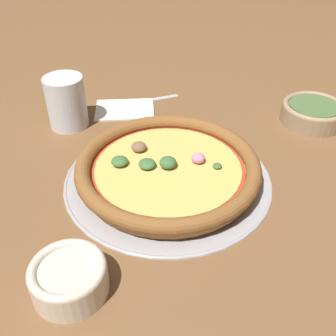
{
  "coord_description": "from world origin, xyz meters",
  "views": [
    {
      "loc": [
        0.15,
        0.53,
        0.45
      ],
      "look_at": [
        0.0,
        0.0,
        0.02
      ],
      "focal_mm": 42.0,
      "sensor_mm": 36.0,
      "label": 1
    }
  ],
  "objects_px": {
    "pizza": "(168,168)",
    "drinking_cup": "(66,102)",
    "napkin": "(125,109)",
    "bowl_near": "(69,277)",
    "pizza_tray": "(168,177)",
    "fork": "(137,102)",
    "bowl_far": "(313,112)"
  },
  "relations": [
    {
      "from": "pizza_tray",
      "to": "bowl_far",
      "type": "xyz_separation_m",
      "value": [
        -0.36,
        -0.11,
        0.02
      ]
    },
    {
      "from": "pizza",
      "to": "bowl_near",
      "type": "bearing_deg",
      "value": 46.24
    },
    {
      "from": "pizza_tray",
      "to": "napkin",
      "type": "distance_m",
      "value": 0.27
    },
    {
      "from": "pizza",
      "to": "drinking_cup",
      "type": "bearing_deg",
      "value": -56.8
    },
    {
      "from": "pizza_tray",
      "to": "napkin",
      "type": "height_order",
      "value": "same"
    },
    {
      "from": "bowl_far",
      "to": "pizza_tray",
      "type": "bearing_deg",
      "value": 17.4
    },
    {
      "from": "fork",
      "to": "napkin",
      "type": "bearing_deg",
      "value": 35.45
    },
    {
      "from": "bowl_near",
      "to": "drinking_cup",
      "type": "distance_m",
      "value": 0.44
    },
    {
      "from": "drinking_cup",
      "to": "fork",
      "type": "relative_size",
      "value": 0.59
    },
    {
      "from": "bowl_near",
      "to": "drinking_cup",
      "type": "height_order",
      "value": "drinking_cup"
    },
    {
      "from": "bowl_far",
      "to": "fork",
      "type": "bearing_deg",
      "value": -28.06
    },
    {
      "from": "bowl_far",
      "to": "drinking_cup",
      "type": "relative_size",
      "value": 1.23
    },
    {
      "from": "pizza_tray",
      "to": "napkin",
      "type": "xyz_separation_m",
      "value": [
        0.03,
        -0.27,
        0.0
      ]
    },
    {
      "from": "pizza",
      "to": "napkin",
      "type": "bearing_deg",
      "value": -83.85
    },
    {
      "from": "bowl_near",
      "to": "bowl_far",
      "type": "bearing_deg",
      "value": -150.71
    },
    {
      "from": "pizza",
      "to": "drinking_cup",
      "type": "height_order",
      "value": "drinking_cup"
    },
    {
      "from": "pizza",
      "to": "napkin",
      "type": "distance_m",
      "value": 0.28
    },
    {
      "from": "pizza_tray",
      "to": "fork",
      "type": "relative_size",
      "value": 1.98
    },
    {
      "from": "bowl_near",
      "to": "napkin",
      "type": "height_order",
      "value": "bowl_near"
    },
    {
      "from": "fork",
      "to": "bowl_far",
      "type": "bearing_deg",
      "value": 147.1
    },
    {
      "from": "pizza",
      "to": "drinking_cup",
      "type": "xyz_separation_m",
      "value": [
        0.16,
        -0.24,
        0.03
      ]
    },
    {
      "from": "pizza_tray",
      "to": "fork",
      "type": "height_order",
      "value": "pizza_tray"
    },
    {
      "from": "bowl_near",
      "to": "bowl_far",
      "type": "distance_m",
      "value": 0.63
    },
    {
      "from": "bowl_far",
      "to": "drinking_cup",
      "type": "distance_m",
      "value": 0.53
    },
    {
      "from": "pizza_tray",
      "to": "bowl_near",
      "type": "distance_m",
      "value": 0.27
    },
    {
      "from": "pizza_tray",
      "to": "drinking_cup",
      "type": "height_order",
      "value": "drinking_cup"
    },
    {
      "from": "pizza",
      "to": "fork",
      "type": "bearing_deg",
      "value": -90.98
    },
    {
      "from": "pizza",
      "to": "bowl_far",
      "type": "bearing_deg",
      "value": -162.65
    },
    {
      "from": "pizza",
      "to": "fork",
      "type": "distance_m",
      "value": 0.3
    },
    {
      "from": "pizza_tray",
      "to": "pizza",
      "type": "xyz_separation_m",
      "value": [
        0.0,
        -0.0,
        0.02
      ]
    },
    {
      "from": "napkin",
      "to": "bowl_near",
      "type": "bearing_deg",
      "value": 71.5
    },
    {
      "from": "drinking_cup",
      "to": "napkin",
      "type": "relative_size",
      "value": 0.73
    }
  ]
}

